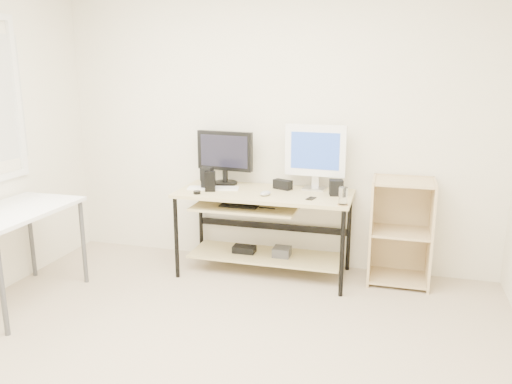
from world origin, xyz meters
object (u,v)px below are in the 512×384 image
object	(u,v)px
shelf_unit	(401,230)
black_monitor	(225,154)
audio_controller	(210,181)
white_imac	(315,152)
desk	(262,215)
side_table	(14,220)

from	to	relation	value
shelf_unit	black_monitor	xyz separation A→B (m)	(-1.57, 0.03, 0.58)
black_monitor	audio_controller	bearing A→B (deg)	-88.95
black_monitor	white_imac	xyz separation A→B (m)	(0.82, 0.01, 0.05)
shelf_unit	audio_controller	bearing A→B (deg)	-170.49
black_monitor	shelf_unit	bearing A→B (deg)	6.03
desk	shelf_unit	size ratio (longest dim) A/B	1.67
desk	black_monitor	world-z (taller)	black_monitor
desk	black_monitor	distance (m)	0.66
side_table	black_monitor	size ratio (longest dim) A/B	1.87
audio_controller	shelf_unit	bearing A→B (deg)	-4.28
black_monitor	desk	bearing A→B (deg)	-18.54
desk	black_monitor	size ratio (longest dim) A/B	2.81
white_imac	audio_controller	bearing A→B (deg)	-156.07
black_monitor	audio_controller	size ratio (longest dim) A/B	3.02
black_monitor	side_table	bearing A→B (deg)	-127.96
black_monitor	white_imac	size ratio (longest dim) A/B	0.94
black_monitor	white_imac	distance (m)	0.82
audio_controller	desk	bearing A→B (deg)	0.38
side_table	audio_controller	bearing A→B (deg)	37.86
white_imac	black_monitor	bearing A→B (deg)	-175.25
side_table	audio_controller	world-z (taller)	audio_controller
shelf_unit	white_imac	distance (m)	0.98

